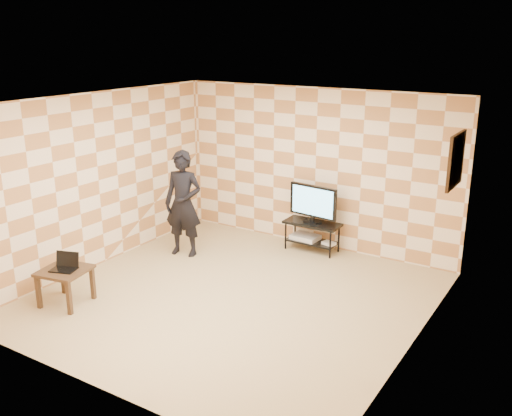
{
  "coord_description": "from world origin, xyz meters",
  "views": [
    {
      "loc": [
        4.09,
        -5.98,
        3.53
      ],
      "look_at": [
        0.0,
        0.6,
        1.15
      ],
      "focal_mm": 40.0,
      "sensor_mm": 36.0,
      "label": 1
    }
  ],
  "objects_px": {
    "tv_stand": "(312,230)",
    "tv": "(313,202)",
    "side_table": "(65,275)",
    "person": "(183,204)"
  },
  "relations": [
    {
      "from": "side_table",
      "to": "person",
      "type": "xyz_separation_m",
      "value": [
        0.22,
        2.28,
        0.46
      ]
    },
    {
      "from": "tv",
      "to": "person",
      "type": "relative_size",
      "value": 0.5
    },
    {
      "from": "tv",
      "to": "side_table",
      "type": "bearing_deg",
      "value": -118.75
    },
    {
      "from": "tv_stand",
      "to": "tv",
      "type": "relative_size",
      "value": 1.07
    },
    {
      "from": "side_table",
      "to": "person",
      "type": "relative_size",
      "value": 0.4
    },
    {
      "from": "side_table",
      "to": "tv_stand",
      "type": "bearing_deg",
      "value": 61.28
    },
    {
      "from": "side_table",
      "to": "person",
      "type": "distance_m",
      "value": 2.34
    },
    {
      "from": "tv_stand",
      "to": "side_table",
      "type": "height_order",
      "value": "same"
    },
    {
      "from": "tv_stand",
      "to": "tv",
      "type": "height_order",
      "value": "tv"
    },
    {
      "from": "tv_stand",
      "to": "side_table",
      "type": "xyz_separation_m",
      "value": [
        -1.94,
        -3.55,
        0.05
      ]
    }
  ]
}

